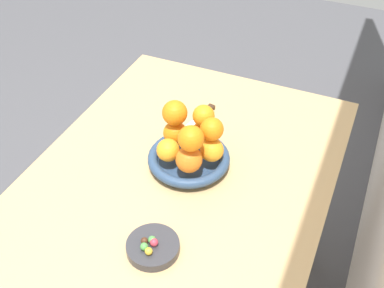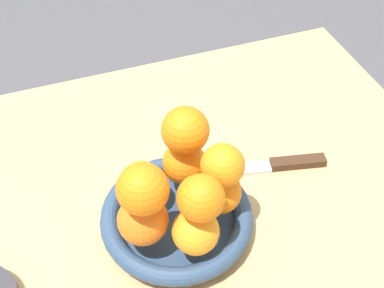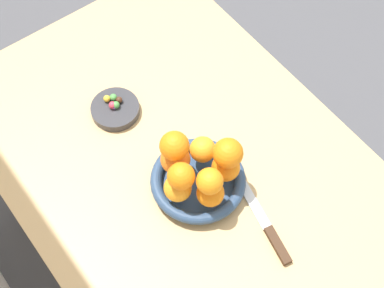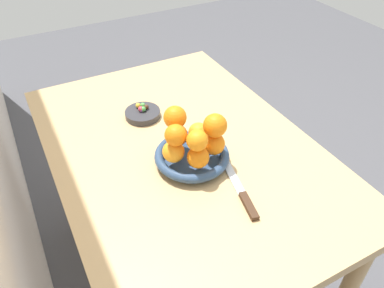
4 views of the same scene
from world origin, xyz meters
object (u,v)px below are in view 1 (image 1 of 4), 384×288
at_px(orange_1, 168,150).
at_px(orange_6, 191,138).
at_px(orange_7, 175,113).
at_px(orange_8, 212,129).
at_px(orange_3, 212,150).
at_px(orange_4, 202,133).
at_px(candy_ball_5, 144,247).
at_px(knife, 192,124).
at_px(orange_5, 204,116).
at_px(fruit_bowl, 189,159).
at_px(candy_ball_3, 154,242).
at_px(candy_ball_2, 144,241).
at_px(candy_ball_4, 154,241).
at_px(candy_ball_0, 152,240).
at_px(orange_0, 175,133).
at_px(orange_2, 189,160).
at_px(candy_dish, 153,247).
at_px(candy_ball_1, 149,251).
at_px(dining_table, 174,208).

xyz_separation_m(orange_1, orange_6, (0.01, 0.07, 0.07)).
distance_m(orange_7, orange_8, 0.11).
distance_m(orange_3, orange_4, 0.07).
height_order(candy_ball_5, knife, candy_ball_5).
bearing_deg(orange_5, fruit_bowl, -15.24).
height_order(orange_6, candy_ball_3, orange_6).
distance_m(candy_ball_2, candy_ball_3, 0.02).
height_order(orange_8, candy_ball_4, orange_8).
distance_m(orange_3, orange_6, 0.09).
distance_m(orange_6, candy_ball_0, 0.26).
distance_m(orange_1, candy_ball_2, 0.26).
bearing_deg(candy_ball_5, knife, -169.25).
xyz_separation_m(orange_0, knife, (-0.13, -0.01, -0.07)).
bearing_deg(orange_5, orange_3, 40.77).
xyz_separation_m(orange_2, orange_6, (-0.00, 0.00, 0.07)).
height_order(candy_dish, candy_ball_1, candy_ball_1).
bearing_deg(orange_2, candy_ball_4, 4.38).
bearing_deg(orange_6, dining_table, -44.87).
distance_m(orange_0, candy_ball_0, 0.33).
bearing_deg(orange_5, dining_table, -9.36).
xyz_separation_m(orange_2, knife, (-0.21, -0.08, -0.07)).
distance_m(candy_ball_0, candy_ball_5, 0.02).
relative_size(orange_8, candy_ball_1, 3.43).
bearing_deg(orange_8, dining_table, -33.19).
distance_m(orange_6, orange_8, 0.07).
xyz_separation_m(candy_dish, candy_ball_2, (0.01, -0.02, 0.02)).
height_order(dining_table, orange_3, orange_3).
xyz_separation_m(orange_1, orange_3, (-0.04, 0.10, 0.00)).
distance_m(dining_table, orange_4, 0.21).
height_order(orange_1, candy_ball_2, orange_1).
bearing_deg(candy_ball_3, candy_ball_5, -37.96).
xyz_separation_m(orange_0, candy_ball_4, (0.31, 0.09, -0.04)).
relative_size(orange_0, candy_ball_1, 3.67).
height_order(orange_7, candy_ball_3, orange_7).
xyz_separation_m(orange_0, orange_1, (0.07, 0.01, -0.00)).
distance_m(candy_dish, orange_7, 0.35).
relative_size(orange_2, candy_ball_5, 3.73).
distance_m(orange_3, candy_ball_2, 0.30).
relative_size(orange_2, orange_8, 1.13).
height_order(orange_7, candy_ball_4, orange_7).
height_order(orange_8, candy_ball_0, orange_8).
bearing_deg(orange_8, knife, -141.62).
bearing_deg(candy_ball_1, candy_ball_5, -115.14).
relative_size(dining_table, candy_ball_4, 73.59).
distance_m(candy_ball_0, candy_ball_1, 0.03).
distance_m(orange_2, orange_8, 0.09).
xyz_separation_m(orange_7, candy_ball_5, (0.34, 0.08, -0.11)).
bearing_deg(orange_3, orange_0, -101.70).
height_order(candy_dish, candy_ball_0, candy_ball_0).
bearing_deg(candy_ball_5, orange_6, -179.72).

